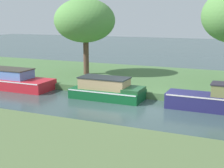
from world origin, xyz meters
TOP-DOWN VIEW (x-y plane):
  - ground_plane at (0.00, 0.00)m, footprint 120.00×120.00m
  - riverbank_far at (0.00, 7.00)m, footprint 72.00×10.00m
  - red_narrowboat at (-9.60, 1.20)m, footprint 5.66×2.05m
  - forest_cruiser at (-2.50, 1.20)m, footprint 4.27×1.82m
  - willow_tree_left at (-6.51, 5.92)m, footprint 4.65×4.15m

SIDE VIEW (x-z plane):
  - ground_plane at x=0.00m, z-range 0.00..0.00m
  - riverbank_far at x=0.00m, z-range 0.00..0.40m
  - forest_cruiser at x=-2.50m, z-range -0.10..1.17m
  - red_narrowboat at x=-9.60m, z-range -0.11..1.21m
  - willow_tree_left at x=-6.51m, z-range 1.59..7.28m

